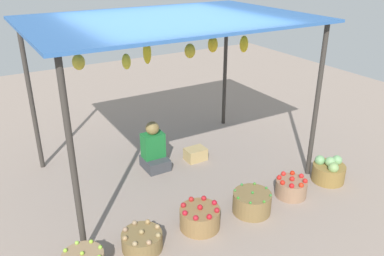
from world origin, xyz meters
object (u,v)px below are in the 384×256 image
(basket_potatoes, at_px, (142,240))
(basket_green_chilies, at_px, (252,202))
(basket_red_apples, at_px, (200,218))
(basket_red_tomatoes, at_px, (291,187))
(vendor_person, at_px, (154,150))
(wooden_crate_near_vendor, at_px, (196,154))
(basket_cabbages, at_px, (329,171))

(basket_potatoes, xyz_separation_m, basket_green_chilies, (1.54, -0.08, 0.03))
(basket_red_apples, bearing_deg, basket_red_tomatoes, -1.81)
(vendor_person, xyz_separation_m, basket_red_tomatoes, (1.31, -1.70, -0.17))
(vendor_person, bearing_deg, basket_red_apples, -95.69)
(basket_red_apples, distance_m, wooden_crate_near_vendor, 1.76)
(basket_cabbages, bearing_deg, wooden_crate_near_vendor, 131.25)
(basket_green_chilies, height_order, basket_red_tomatoes, basket_green_chilies)
(vendor_person, xyz_separation_m, basket_potatoes, (-0.94, -1.65, -0.19))
(basket_potatoes, xyz_separation_m, basket_red_apples, (0.78, -0.01, 0.03))
(vendor_person, height_order, basket_potatoes, vendor_person)
(basket_green_chilies, bearing_deg, basket_red_tomatoes, 1.93)
(vendor_person, xyz_separation_m, basket_cabbages, (2.07, -1.69, -0.14))
(basket_potatoes, xyz_separation_m, basket_cabbages, (3.02, -0.04, 0.05))
(vendor_person, distance_m, basket_potatoes, 1.91)
(basket_red_apples, relative_size, wooden_crate_near_vendor, 1.50)
(basket_red_apples, height_order, basket_cabbages, basket_cabbages)
(vendor_person, relative_size, basket_cabbages, 1.63)
(basket_red_apples, bearing_deg, basket_cabbages, -0.85)
(vendor_person, distance_m, basket_red_apples, 1.67)
(basket_potatoes, xyz_separation_m, basket_red_tomatoes, (2.25, -0.05, 0.02))
(basket_potatoes, xyz_separation_m, wooden_crate_near_vendor, (1.64, 1.53, -0.01))
(vendor_person, xyz_separation_m, wooden_crate_near_vendor, (0.69, -0.12, -0.20))
(basket_red_tomatoes, bearing_deg, basket_green_chilies, -178.07)
(basket_potatoes, relative_size, wooden_crate_near_vendor, 1.41)
(basket_red_apples, relative_size, basket_green_chilies, 1.00)
(basket_cabbages, height_order, wooden_crate_near_vendor, basket_cabbages)
(vendor_person, distance_m, wooden_crate_near_vendor, 0.73)
(basket_green_chilies, height_order, wooden_crate_near_vendor, basket_green_chilies)
(basket_green_chilies, bearing_deg, wooden_crate_near_vendor, 86.44)
(vendor_person, relative_size, basket_red_apples, 1.55)
(basket_potatoes, height_order, basket_cabbages, basket_cabbages)
(basket_potatoes, relative_size, basket_cabbages, 0.99)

